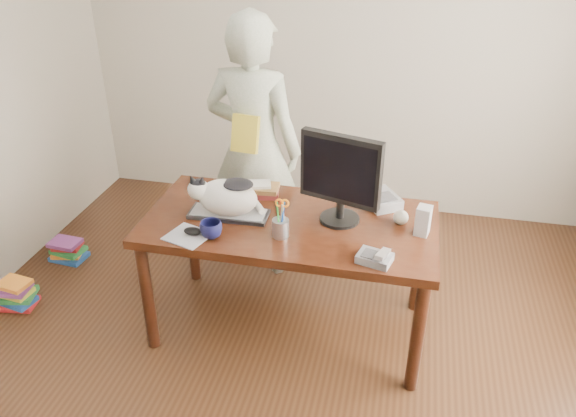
# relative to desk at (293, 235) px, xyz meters

# --- Properties ---
(room) EXTENTS (4.50, 4.50, 4.50)m
(room) POSITION_rel_desk_xyz_m (0.00, -0.68, 0.75)
(room) COLOR black
(room) RESTS_ON ground
(desk) EXTENTS (1.60, 0.80, 0.75)m
(desk) POSITION_rel_desk_xyz_m (0.00, 0.00, 0.00)
(desk) COLOR black
(desk) RESTS_ON ground
(keyboard) EXTENTS (0.45, 0.18, 0.03)m
(keyboard) POSITION_rel_desk_xyz_m (-0.34, -0.11, 0.16)
(keyboard) COLOR black
(keyboard) RESTS_ON desk
(cat) EXTENTS (0.43, 0.23, 0.25)m
(cat) POSITION_rel_desk_xyz_m (-0.36, -0.11, 0.27)
(cat) COLOR white
(cat) RESTS_ON keyboard
(monitor) EXTENTS (0.44, 0.27, 0.50)m
(monitor) POSITION_rel_desk_xyz_m (0.26, -0.04, 0.43)
(monitor) COLOR black
(monitor) RESTS_ON desk
(pen_cup) EXTENTS (0.09, 0.09, 0.22)m
(pen_cup) POSITION_rel_desk_xyz_m (-0.01, -0.25, 0.21)
(pen_cup) COLOR gray
(pen_cup) RESTS_ON desk
(mousepad) EXTENTS (0.26, 0.25, 0.00)m
(mousepad) POSITION_rel_desk_xyz_m (-0.49, -0.36, 0.15)
(mousepad) COLOR #A3A7AF
(mousepad) RESTS_ON desk
(mouse) EXTENTS (0.11, 0.09, 0.04)m
(mouse) POSITION_rel_desk_xyz_m (-0.47, -0.34, 0.17)
(mouse) COLOR black
(mouse) RESTS_ON mousepad
(coffee_mug) EXTENTS (0.15, 0.15, 0.09)m
(coffee_mug) POSITION_rel_desk_xyz_m (-0.36, -0.34, 0.19)
(coffee_mug) COLOR black
(coffee_mug) RESTS_ON desk
(phone) EXTENTS (0.19, 0.16, 0.07)m
(phone) POSITION_rel_desk_xyz_m (0.49, -0.38, 0.17)
(phone) COLOR slate
(phone) RESTS_ON desk
(speaker) EXTENTS (0.09, 0.09, 0.16)m
(speaker) POSITION_rel_desk_xyz_m (0.71, -0.06, 0.23)
(speaker) COLOR #949396
(speaker) RESTS_ON desk
(baseball) EXTENTS (0.08, 0.08, 0.08)m
(baseball) POSITION_rel_desk_xyz_m (0.59, 0.01, 0.19)
(baseball) COLOR beige
(baseball) RESTS_ON desk
(book_stack) EXTENTS (0.23, 0.19, 0.08)m
(book_stack) POSITION_rel_desk_xyz_m (-0.23, 0.17, 0.18)
(book_stack) COLOR #481313
(book_stack) RESTS_ON desk
(calculator) EXTENTS (0.26, 0.28, 0.07)m
(calculator) POSITION_rel_desk_xyz_m (0.48, 0.21, 0.18)
(calculator) COLOR slate
(calculator) RESTS_ON desk
(person) EXTENTS (0.69, 0.50, 1.75)m
(person) POSITION_rel_desk_xyz_m (-0.38, 0.54, 0.28)
(person) COLOR silver
(person) RESTS_ON ground
(held_book) EXTENTS (0.18, 0.12, 0.23)m
(held_book) POSITION_rel_desk_xyz_m (-0.38, 0.37, 0.45)
(held_book) COLOR gold
(held_book) RESTS_ON person
(book_pile_a) EXTENTS (0.27, 0.22, 0.18)m
(book_pile_a) POSITION_rel_desk_xyz_m (-1.75, -0.28, -0.51)
(book_pile_a) COLOR #A5171A
(book_pile_a) RESTS_ON ground
(book_pile_b) EXTENTS (0.26, 0.20, 0.15)m
(book_pile_b) POSITION_rel_desk_xyz_m (-1.72, 0.27, -0.53)
(book_pile_b) COLOR #194496
(book_pile_b) RESTS_ON ground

